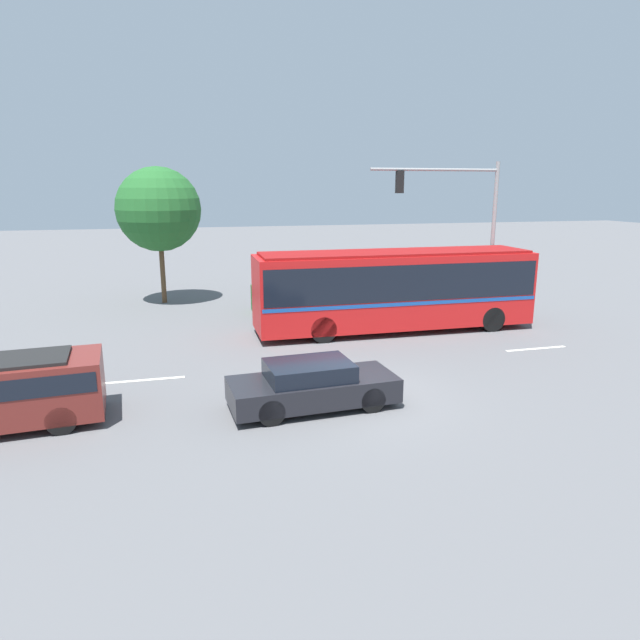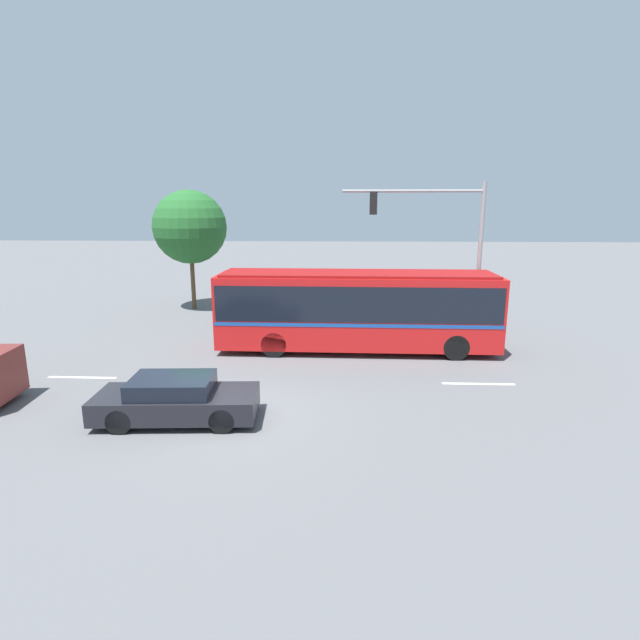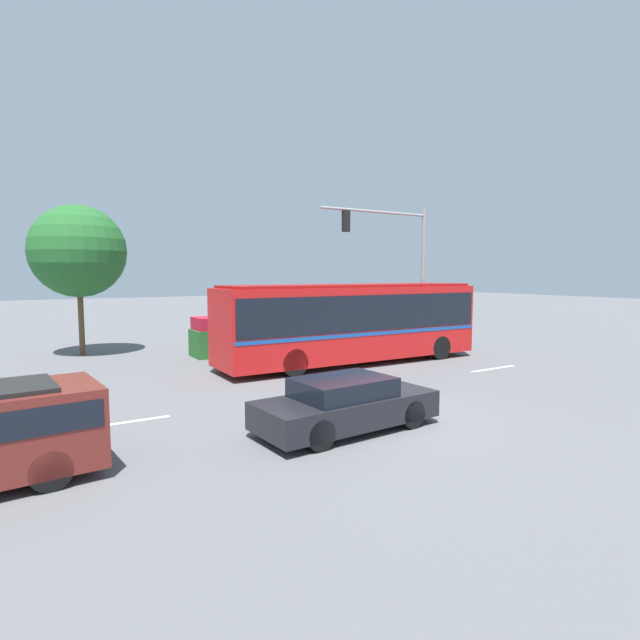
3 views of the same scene
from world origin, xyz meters
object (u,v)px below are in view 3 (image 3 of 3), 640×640
(sedan_foreground, at_px, (346,405))
(city_bus, at_px, (352,319))
(street_tree_left, at_px, (78,251))
(traffic_light_pole, at_px, (400,255))

(sedan_foreground, bearing_deg, city_bus, 50.39)
(sedan_foreground, distance_m, street_tree_left, 16.21)
(traffic_light_pole, relative_size, street_tree_left, 1.01)
(street_tree_left, bearing_deg, city_bus, -41.57)
(sedan_foreground, relative_size, street_tree_left, 0.67)
(sedan_foreground, xyz_separation_m, traffic_light_pole, (8.87, 8.50, 3.88))
(traffic_light_pole, bearing_deg, street_tree_left, -27.54)
(city_bus, relative_size, street_tree_left, 1.69)
(sedan_foreground, relative_size, traffic_light_pole, 0.66)
(traffic_light_pole, bearing_deg, sedan_foreground, 43.78)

